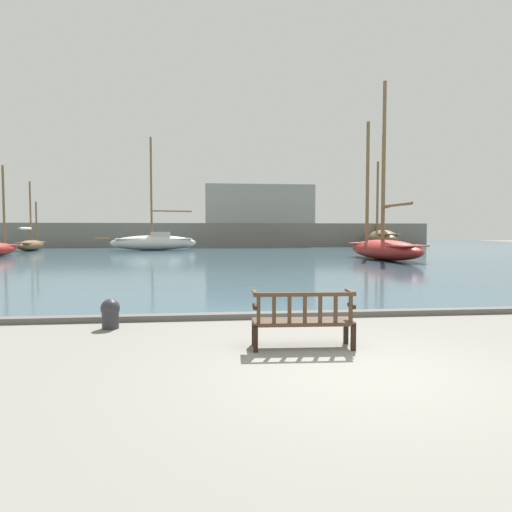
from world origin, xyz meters
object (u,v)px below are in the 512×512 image
(sailboat_mid_port, at_px, (384,247))
(sailboat_nearest_starboard, at_px, (382,237))
(mooring_bollard, at_px, (110,313))
(park_bench, at_px, (303,319))
(sailboat_outer_starboard, at_px, (154,241))
(sailboat_nearest_port, at_px, (31,244))

(sailboat_mid_port, xyz_separation_m, sailboat_nearest_starboard, (7.97, 20.04, 0.28))
(sailboat_mid_port, xyz_separation_m, mooring_bollard, (-12.96, -18.50, -0.60))
(park_bench, distance_m, sailboat_nearest_starboard, 44.07)
(sailboat_outer_starboard, height_order, sailboat_nearest_port, sailboat_outer_starboard)
(sailboat_mid_port, relative_size, sailboat_nearest_starboard, 0.91)
(park_bench, xyz_separation_m, sailboat_mid_port, (9.61, 20.37, 0.44))
(sailboat_mid_port, xyz_separation_m, sailboat_outer_starboard, (-15.82, 15.95, 0.00))
(sailboat_outer_starboard, height_order, mooring_bollard, sailboat_outer_starboard)
(sailboat_nearest_port, height_order, mooring_bollard, sailboat_nearest_port)
(park_bench, xyz_separation_m, sailboat_nearest_port, (-17.43, 36.85, 0.21))
(sailboat_outer_starboard, bearing_deg, mooring_bollard, -85.25)
(sailboat_nearest_starboard, relative_size, sailboat_nearest_port, 1.91)
(sailboat_outer_starboard, distance_m, sailboat_nearest_starboard, 24.14)
(sailboat_mid_port, distance_m, sailboat_nearest_starboard, 21.57)
(sailboat_mid_port, distance_m, sailboat_outer_starboard, 22.46)
(park_bench, relative_size, sailboat_outer_starboard, 0.16)
(sailboat_nearest_starboard, xyz_separation_m, mooring_bollard, (-20.92, -38.55, -0.89))
(sailboat_nearest_starboard, bearing_deg, sailboat_mid_port, -111.67)
(sailboat_outer_starboard, bearing_deg, sailboat_nearest_port, 177.26)
(sailboat_outer_starboard, xyz_separation_m, mooring_bollard, (2.86, -34.45, -0.61))
(sailboat_nearest_port, bearing_deg, park_bench, -64.69)
(park_bench, height_order, sailboat_outer_starboard, sailboat_outer_starboard)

